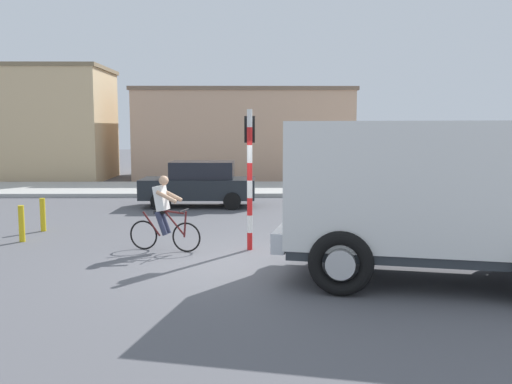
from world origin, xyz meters
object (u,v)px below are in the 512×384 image
object	(u,v)px
bollard_far	(43,215)
bollard_near	(22,224)
truck_foreground	(435,190)
traffic_light_pole	(250,160)
car_white_mid	(457,183)
car_red_near	(199,184)
cyclist	(164,213)

from	to	relation	value
bollard_far	bollard_near	bearing A→B (deg)	-90.00
truck_foreground	traffic_light_pole	size ratio (longest dim) A/B	1.82
truck_foreground	car_white_mid	distance (m)	10.83
car_red_near	car_white_mid	world-z (taller)	same
cyclist	bollard_far	size ratio (longest dim) A/B	1.91
bollard_near	truck_foreground	bearing A→B (deg)	-21.95
car_white_mid	traffic_light_pole	bearing A→B (deg)	-135.89
car_red_near	truck_foreground	bearing A→B (deg)	-62.18
cyclist	car_red_near	bearing A→B (deg)	88.73
cyclist	bollard_far	distance (m)	4.42
truck_foreground	car_red_near	size ratio (longest dim) A/B	1.45
bollard_near	traffic_light_pole	bearing A→B (deg)	-8.92
bollard_near	car_white_mid	bearing A→B (deg)	25.98
truck_foreground	traffic_light_pole	bearing A→B (deg)	140.81
car_red_near	car_white_mid	bearing A→B (deg)	1.62
car_white_mid	cyclist	bearing A→B (deg)	-141.76
bollard_far	truck_foreground	bearing A→B (deg)	-29.24
car_red_near	bollard_far	world-z (taller)	car_red_near
traffic_light_pole	bollard_far	bearing A→B (deg)	157.85
bollard_near	bollard_far	bearing A→B (deg)	90.00
traffic_light_pole	car_red_near	xyz separation A→B (m)	(-1.79, 6.99, -1.25)
traffic_light_pole	car_white_mid	distance (m)	10.49
cyclist	car_white_mid	world-z (taller)	cyclist
traffic_light_pole	car_white_mid	size ratio (longest dim) A/B	0.77
car_white_mid	bollard_far	distance (m)	13.99
truck_foreground	bollard_far	world-z (taller)	truck_foreground
car_white_mid	bollard_near	world-z (taller)	car_white_mid
truck_foreground	bollard_near	size ratio (longest dim) A/B	6.48
car_white_mid	bollard_far	size ratio (longest dim) A/B	4.60
truck_foreground	bollard_far	bearing A→B (deg)	150.76
car_red_near	bollard_near	distance (m)	7.21
traffic_light_pole	car_red_near	bearing A→B (deg)	104.33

